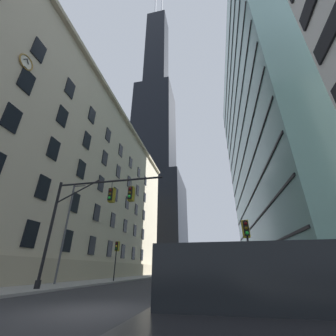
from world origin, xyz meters
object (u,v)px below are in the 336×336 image
traffic_light_far_left (117,249)px  parked_car (249,321)px  traffic_signal_mast (95,206)px  street_lamppost (69,222)px  traffic_light_near_right (246,233)px

traffic_light_far_left → parked_car: size_ratio=0.93×
traffic_signal_mast → street_lamppost: bearing=139.4°
traffic_light_near_right → traffic_light_far_left: traffic_light_far_left is taller
street_lamppost → traffic_light_far_left: bearing=68.0°
traffic_light_near_right → traffic_signal_mast: bearing=-176.8°
traffic_light_near_right → parked_car: traffic_light_near_right is taller
traffic_light_far_left → parked_car: traffic_light_far_left is taller
traffic_signal_mast → traffic_light_far_left: traffic_signal_mast is taller
traffic_light_near_right → parked_car: (-1.63, -10.95, -2.56)m
traffic_light_near_right → street_lamppost: street_lamppost is taller
traffic_signal_mast → traffic_light_near_right: bearing=3.2°
traffic_light_far_left → traffic_light_near_right: bearing=-37.0°
traffic_signal_mast → traffic_light_near_right: traffic_signal_mast is taller
traffic_signal_mast → traffic_light_far_left: size_ratio=2.09×
traffic_signal_mast → street_lamppost: street_lamppost is taller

